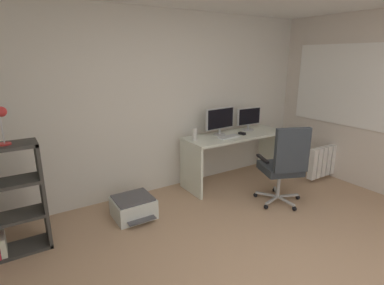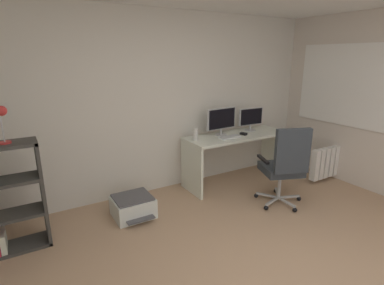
{
  "view_description": "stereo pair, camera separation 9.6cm",
  "coord_description": "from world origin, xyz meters",
  "px_view_note": "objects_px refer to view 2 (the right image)",
  "views": [
    {
      "loc": [
        -1.72,
        -1.23,
        1.89
      ],
      "look_at": [
        0.22,
        1.84,
        0.85
      ],
      "focal_mm": 28.21,
      "sensor_mm": 36.0,
      "label": 1
    },
    {
      "loc": [
        -1.64,
        -1.28,
        1.89
      ],
      "look_at": [
        0.22,
        1.84,
        0.85
      ],
      "focal_mm": 28.21,
      "sensor_mm": 36.0,
      "label": 2
    }
  ],
  "objects_px": {
    "office_chair": "(285,164)",
    "monitor_main": "(221,120)",
    "monitor_secondary": "(251,118)",
    "desk_lamp": "(2,118)",
    "desktop_speaker": "(195,134)",
    "printer": "(133,206)",
    "computer_mouse": "(244,134)",
    "desk": "(237,147)",
    "radiator": "(332,161)",
    "keyboard": "(230,137)"
  },
  "relations": [
    {
      "from": "computer_mouse",
      "to": "printer",
      "type": "height_order",
      "value": "computer_mouse"
    },
    {
      "from": "monitor_main",
      "to": "monitor_secondary",
      "type": "relative_size",
      "value": 1.19
    },
    {
      "from": "monitor_secondary",
      "to": "printer",
      "type": "xyz_separation_m",
      "value": [
        -2.09,
        -0.3,
        -0.84
      ]
    },
    {
      "from": "monitor_main",
      "to": "monitor_secondary",
      "type": "xyz_separation_m",
      "value": [
        0.57,
        0.0,
        -0.03
      ]
    },
    {
      "from": "computer_mouse",
      "to": "monitor_main",
      "type": "bearing_deg",
      "value": 137.65
    },
    {
      "from": "monitor_main",
      "to": "printer",
      "type": "distance_m",
      "value": 1.78
    },
    {
      "from": "desktop_speaker",
      "to": "printer",
      "type": "distance_m",
      "value": 1.29
    },
    {
      "from": "monitor_secondary",
      "to": "desk_lamp",
      "type": "height_order",
      "value": "desk_lamp"
    },
    {
      "from": "printer",
      "to": "monitor_main",
      "type": "bearing_deg",
      "value": 11.27
    },
    {
      "from": "keyboard",
      "to": "radiator",
      "type": "distance_m",
      "value": 1.75
    },
    {
      "from": "keyboard",
      "to": "printer",
      "type": "relative_size",
      "value": 0.67
    },
    {
      "from": "desktop_speaker",
      "to": "office_chair",
      "type": "bearing_deg",
      "value": -54.58
    },
    {
      "from": "desk_lamp",
      "to": "monitor_secondary",
      "type": "bearing_deg",
      "value": 5.5
    },
    {
      "from": "monitor_secondary",
      "to": "office_chair",
      "type": "distance_m",
      "value": 1.17
    },
    {
      "from": "desk_lamp",
      "to": "monitor_main",
      "type": "bearing_deg",
      "value": 6.64
    },
    {
      "from": "monitor_secondary",
      "to": "computer_mouse",
      "type": "xyz_separation_m",
      "value": [
        -0.27,
        -0.17,
        -0.19
      ]
    },
    {
      "from": "desk",
      "to": "monitor_secondary",
      "type": "height_order",
      "value": "monitor_secondary"
    },
    {
      "from": "desk",
      "to": "printer",
      "type": "distance_m",
      "value": 1.82
    },
    {
      "from": "monitor_secondary",
      "to": "desktop_speaker",
      "type": "distance_m",
      "value": 1.06
    },
    {
      "from": "office_chair",
      "to": "monitor_main",
      "type": "bearing_deg",
      "value": 102.68
    },
    {
      "from": "desktop_speaker",
      "to": "printer",
      "type": "bearing_deg",
      "value": -166.24
    },
    {
      "from": "keyboard",
      "to": "desk_lamp",
      "type": "relative_size",
      "value": 0.96
    },
    {
      "from": "desktop_speaker",
      "to": "desk",
      "type": "bearing_deg",
      "value": -4.38
    },
    {
      "from": "keyboard",
      "to": "radiator",
      "type": "xyz_separation_m",
      "value": [
        1.58,
        -0.6,
        -0.47
      ]
    },
    {
      "from": "monitor_main",
      "to": "desktop_speaker",
      "type": "relative_size",
      "value": 3.06
    },
    {
      "from": "monitor_secondary",
      "to": "desk_lamp",
      "type": "distance_m",
      "value": 3.32
    },
    {
      "from": "desk",
      "to": "office_chair",
      "type": "xyz_separation_m",
      "value": [
        0.01,
        -0.95,
        0.02
      ]
    },
    {
      "from": "keyboard",
      "to": "monitor_main",
      "type": "bearing_deg",
      "value": 91.95
    },
    {
      "from": "computer_mouse",
      "to": "radiator",
      "type": "xyz_separation_m",
      "value": [
        1.3,
        -0.63,
        -0.48
      ]
    },
    {
      "from": "monitor_main",
      "to": "desktop_speaker",
      "type": "bearing_deg",
      "value": -174.32
    },
    {
      "from": "desk",
      "to": "radiator",
      "type": "xyz_separation_m",
      "value": [
        1.37,
        -0.69,
        -0.27
      ]
    },
    {
      "from": "desk",
      "to": "printer",
      "type": "relative_size",
      "value": 3.2
    },
    {
      "from": "desk",
      "to": "office_chair",
      "type": "height_order",
      "value": "office_chair"
    },
    {
      "from": "printer",
      "to": "radiator",
      "type": "distance_m",
      "value": 3.16
    },
    {
      "from": "desktop_speaker",
      "to": "desk_lamp",
      "type": "relative_size",
      "value": 0.48
    },
    {
      "from": "office_chair",
      "to": "desk_lamp",
      "type": "relative_size",
      "value": 3.06
    },
    {
      "from": "monitor_secondary",
      "to": "monitor_main",
      "type": "bearing_deg",
      "value": -179.99
    },
    {
      "from": "desk",
      "to": "computer_mouse",
      "type": "height_order",
      "value": "computer_mouse"
    },
    {
      "from": "keyboard",
      "to": "office_chair",
      "type": "distance_m",
      "value": 0.91
    },
    {
      "from": "desk",
      "to": "radiator",
      "type": "height_order",
      "value": "desk"
    },
    {
      "from": "monitor_secondary",
      "to": "office_chair",
      "type": "xyz_separation_m",
      "value": [
        -0.33,
        -1.05,
        -0.38
      ]
    },
    {
      "from": "desk_lamp",
      "to": "office_chair",
      "type": "bearing_deg",
      "value": -14.05
    },
    {
      "from": "monitor_secondary",
      "to": "printer",
      "type": "distance_m",
      "value": 2.27
    },
    {
      "from": "computer_mouse",
      "to": "desk",
      "type": "bearing_deg",
      "value": 123.87
    },
    {
      "from": "desk_lamp",
      "to": "printer",
      "type": "bearing_deg",
      "value": 0.6
    },
    {
      "from": "monitor_main",
      "to": "keyboard",
      "type": "xyz_separation_m",
      "value": [
        0.02,
        -0.19,
        -0.23
      ]
    },
    {
      "from": "monitor_main",
      "to": "desk_lamp",
      "type": "xyz_separation_m",
      "value": [
        -2.71,
        -0.32,
        0.36
      ]
    },
    {
      "from": "desk_lamp",
      "to": "printer",
      "type": "xyz_separation_m",
      "value": [
        1.19,
        0.01,
        -1.23
      ]
    },
    {
      "from": "desk_lamp",
      "to": "radiator",
      "type": "distance_m",
      "value": 4.46
    },
    {
      "from": "desk",
      "to": "radiator",
      "type": "relative_size",
      "value": 1.81
    }
  ]
}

